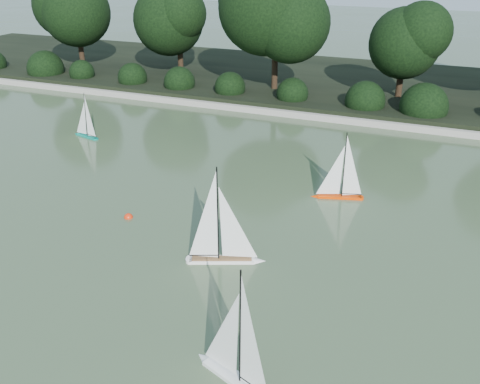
# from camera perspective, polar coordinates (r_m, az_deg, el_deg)

# --- Properties ---
(ground) EXTENTS (80.00, 80.00, 0.00)m
(ground) POSITION_cam_1_polar(r_m,az_deg,el_deg) (8.10, -1.02, -10.99)
(ground) COLOR #374A2C
(ground) RESTS_ON ground
(pond_coping) EXTENTS (40.00, 0.35, 0.18)m
(pond_coping) POSITION_cam_1_polar(r_m,az_deg,el_deg) (15.94, 11.77, 7.51)
(pond_coping) COLOR gray
(pond_coping) RESTS_ON ground
(far_bank) EXTENTS (40.00, 8.00, 0.30)m
(far_bank) POSITION_cam_1_polar(r_m,az_deg,el_deg) (19.74, 14.09, 10.85)
(far_bank) COLOR black
(far_bank) RESTS_ON ground
(tree_line) EXTENTS (26.31, 3.93, 4.39)m
(tree_line) POSITION_cam_1_polar(r_m,az_deg,el_deg) (17.63, 18.24, 17.01)
(tree_line) COLOR black
(tree_line) RESTS_ON ground
(shrub_hedge) EXTENTS (29.10, 1.10, 1.10)m
(shrub_hedge) POSITION_cam_1_polar(r_m,az_deg,el_deg) (16.69, 12.49, 9.53)
(shrub_hedge) COLOR black
(shrub_hedge) RESTS_ON ground
(sailboat_white_a) EXTENTS (1.21, 0.63, 1.70)m
(sailboat_white_a) POSITION_cam_1_polar(r_m,az_deg,el_deg) (6.65, -0.97, -17.52)
(sailboat_white_a) COLOR white
(sailboat_white_a) RESTS_ON ground
(sailboat_white_b) EXTENTS (1.29, 0.67, 1.81)m
(sailboat_white_b) POSITION_cam_1_polar(r_m,az_deg,el_deg) (8.74, -1.32, -5.83)
(sailboat_white_b) COLOR white
(sailboat_white_b) RESTS_ON ground
(sailboat_orange) EXTENTS (1.08, 0.45, 1.49)m
(sailboat_orange) POSITION_cam_1_polar(r_m,az_deg,el_deg) (11.08, 10.22, 0.51)
(sailboat_orange) COLOR #FE3B00
(sailboat_orange) RESTS_ON ground
(sailboat_teal) EXTENTS (0.94, 0.37, 1.29)m
(sailboat_teal) POSITION_cam_1_polar(r_m,az_deg,el_deg) (15.06, -16.28, 6.44)
(sailboat_teal) COLOR #057C68
(sailboat_teal) RESTS_ON ground
(race_buoy) EXTENTS (0.17, 0.17, 0.17)m
(race_buoy) POSITION_cam_1_polar(r_m,az_deg,el_deg) (10.43, -11.81, -2.69)
(race_buoy) COLOR red
(race_buoy) RESTS_ON ground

